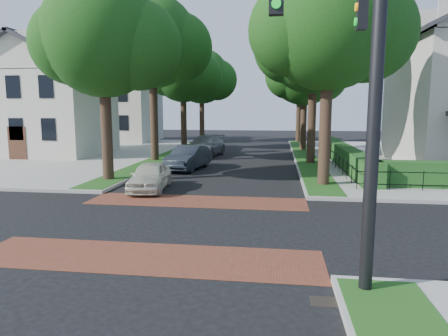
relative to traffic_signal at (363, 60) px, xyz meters
The scene contains 23 objects.
ground 8.09m from the traffic_signal, 137.91° to the left, with size 120.00×120.00×0.00m, color black.
sidewalk_nw 34.12m from the traffic_signal, 136.17° to the left, with size 30.00×30.00×0.15m, color gray.
crosswalk_far 10.20m from the traffic_signal, 122.69° to the left, with size 9.00×2.20×0.01m, color brown.
crosswalk_near 6.89m from the traffic_signal, 166.05° to the left, with size 9.00×2.20×0.01m, color brown.
storm_drain 4.77m from the traffic_signal, 135.00° to the right, with size 0.65×0.45×0.01m, color black.
grass_strip_ne 23.95m from the traffic_signal, 88.75° to the left, with size 1.60×29.80×0.02m, color #204E16.
grass_strip_nw 26.06m from the traffic_signal, 113.63° to the left, with size 1.60×29.80×0.02m, color #204E16.
tree_right_near 12.03m from the traffic_signal, 86.47° to the left, with size 7.75×6.67×10.66m.
tree_right_mid 19.95m from the traffic_signal, 87.89° to the left, with size 8.25×7.09×11.22m.
tree_right_far 28.73m from the traffic_signal, 88.57° to the left, with size 7.25×6.23×9.74m.
tree_right_back 37.74m from the traffic_signal, 88.91° to the left, with size 7.50×6.45×10.20m.
tree_left_near 15.74m from the traffic_signal, 131.45° to the left, with size 7.50×6.45×10.20m.
tree_left_mid 22.48m from the traffic_signal, 117.60° to the left, with size 8.00×6.88×11.48m.
tree_left_far 30.52m from the traffic_signal, 109.77° to the left, with size 7.00×6.02×9.86m.
tree_left_back 39.12m from the traffic_signal, 105.27° to the left, with size 7.75×6.66×10.44m.
hedge_main_road 20.01m from the traffic_signal, 81.75° to the left, with size 1.00×18.00×1.20m, color #194016.
fence_main_road 19.95m from the traffic_signal, 84.08° to the left, with size 0.06×18.00×0.90m, color black, non-canonical shape.
house_left_near 30.29m from the traffic_signal, 132.28° to the left, with size 10.00×9.00×10.14m.
house_left_far 41.72m from the traffic_signal, 119.24° to the left, with size 10.00×9.00×10.14m.
traffic_signal is the anchor object (origin of this frame).
parked_car_front 12.88m from the traffic_signal, 128.06° to the left, with size 1.56×3.88×1.32m, color silver.
parked_car_middle 18.13m from the traffic_signal, 113.96° to the left, with size 1.60×4.58×1.51m, color black.
parked_car_rear 24.97m from the traffic_signal, 107.62° to the left, with size 2.30×5.65×1.64m, color slate.
Camera 1 is at (3.29, -12.61, 3.77)m, focal length 32.00 mm.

